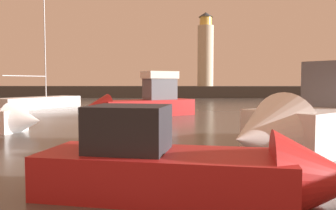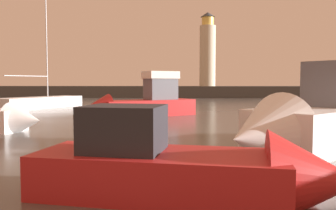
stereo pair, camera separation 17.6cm
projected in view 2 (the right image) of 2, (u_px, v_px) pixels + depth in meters
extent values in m
plane|color=#4C4742|center=(183.00, 112.00, 30.82)|extent=(220.00, 220.00, 0.00)
cube|color=#423F3D|center=(184.00, 92.00, 59.86)|extent=(69.08, 4.78, 1.89)
cylinder|color=beige|center=(208.00, 56.00, 59.30)|extent=(2.63, 2.63, 9.98)
cylinder|color=#F2CC59|center=(208.00, 21.00, 58.94)|extent=(1.98, 1.98, 1.40)
cone|color=#33383D|center=(208.00, 15.00, 58.87)|extent=(2.37, 2.37, 0.80)
cone|color=white|center=(25.00, 120.00, 18.21)|extent=(2.06, 2.15, 1.83)
cube|color=#B21E1E|center=(159.00, 174.00, 8.14)|extent=(5.86, 2.99, 0.99)
cone|color=#B21E1E|center=(315.00, 180.00, 7.47)|extent=(2.23, 2.34, 2.06)
cube|color=#232328|center=(124.00, 128.00, 8.24)|extent=(1.98, 1.78, 1.06)
cube|color=#B21E1E|center=(148.00, 108.00, 27.11)|extent=(7.28, 6.03, 1.24)
cone|color=#B21E1E|center=(95.00, 109.00, 24.84)|extent=(2.84, 2.88, 2.12)
cube|color=#595960|center=(161.00, 89.00, 27.61)|extent=(2.73, 2.51, 1.61)
cube|color=silver|center=(161.00, 75.00, 27.54)|extent=(3.00, 2.76, 0.56)
cube|color=white|center=(327.00, 127.00, 14.20)|extent=(7.39, 7.06, 1.59)
cone|color=white|center=(259.00, 136.00, 11.40)|extent=(3.72, 3.73, 2.72)
cube|color=#595960|center=(336.00, 84.00, 14.52)|extent=(2.92, 2.89, 1.81)
cube|color=white|center=(41.00, 102.00, 36.07)|extent=(6.55, 9.10, 1.07)
cylinder|color=#B7B7BC|center=(46.00, 40.00, 36.43)|extent=(0.12, 0.12, 11.63)
cylinder|color=#B7B7BC|center=(27.00, 76.00, 34.57)|extent=(2.41, 4.36, 0.09)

